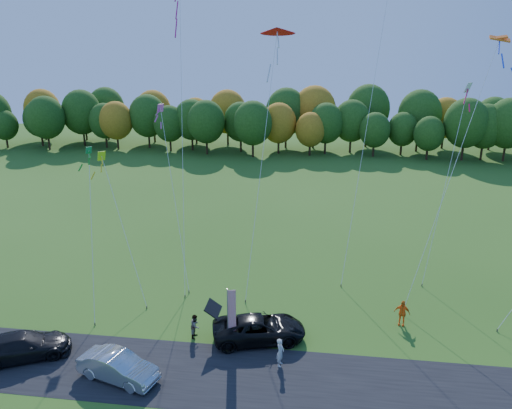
# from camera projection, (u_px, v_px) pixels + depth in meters

# --- Properties ---
(ground) EXTENTS (160.00, 160.00, 0.00)m
(ground) POSITION_uv_depth(u_px,v_px,m) (243.00, 337.00, 31.84)
(ground) COLOR #2C5617
(asphalt_strip) EXTENTS (90.00, 6.00, 0.01)m
(asphalt_strip) POSITION_uv_depth(u_px,v_px,m) (232.00, 377.00, 28.07)
(asphalt_strip) COLOR black
(asphalt_strip) RESTS_ON ground
(tree_line) EXTENTS (116.00, 12.00, 10.00)m
(tree_line) POSITION_uv_depth(u_px,v_px,m) (295.00, 154.00, 83.66)
(tree_line) COLOR #1E4711
(tree_line) RESTS_ON ground
(black_suv) EXTENTS (6.33, 4.12, 1.62)m
(black_suv) POSITION_uv_depth(u_px,v_px,m) (259.00, 328.00, 31.36)
(black_suv) COLOR black
(black_suv) RESTS_ON ground
(silver_sedan) EXTENTS (4.94, 2.88, 1.54)m
(silver_sedan) POSITION_uv_depth(u_px,v_px,m) (118.00, 367.00, 27.71)
(silver_sedan) COLOR #BBBBC0
(silver_sedan) RESTS_ON ground
(dark_truck_a) EXTENTS (5.86, 4.40, 1.58)m
(dark_truck_a) POSITION_uv_depth(u_px,v_px,m) (23.00, 346.00, 29.58)
(dark_truck_a) COLOR black
(dark_truck_a) RESTS_ON ground
(person_tailgate_a) EXTENTS (0.51, 0.69, 1.73)m
(person_tailgate_a) POSITION_uv_depth(u_px,v_px,m) (280.00, 352.00, 28.85)
(person_tailgate_a) COLOR beige
(person_tailgate_a) RESTS_ON ground
(person_tailgate_b) EXTENTS (0.65, 0.80, 1.56)m
(person_tailgate_b) POSITION_uv_depth(u_px,v_px,m) (195.00, 326.00, 31.69)
(person_tailgate_b) COLOR gray
(person_tailgate_b) RESTS_ON ground
(person_east) EXTENTS (1.12, 0.70, 1.79)m
(person_east) POSITION_uv_depth(u_px,v_px,m) (402.00, 313.00, 33.00)
(person_east) COLOR orange
(person_east) RESTS_ON ground
(feather_flag) EXTENTS (0.52, 0.18, 4.01)m
(feather_flag) POSITION_uv_depth(u_px,v_px,m) (231.00, 312.00, 30.10)
(feather_flag) COLOR #999999
(feather_flag) RESTS_ON ground
(kite_delta_blue) EXTENTS (3.79, 11.43, 24.09)m
(kite_delta_blue) POSITION_uv_depth(u_px,v_px,m) (182.00, 126.00, 38.35)
(kite_delta_blue) COLOR #4C3F33
(kite_delta_blue) RESTS_ON ground
(kite_parafoil_orange) EXTENTS (5.48, 13.79, 25.22)m
(kite_parafoil_orange) POSITION_uv_depth(u_px,v_px,m) (369.00, 113.00, 40.58)
(kite_parafoil_orange) COLOR #4C3F33
(kite_parafoil_orange) RESTS_ON ground
(kite_delta_red) EXTENTS (2.85, 10.97, 20.41)m
(kite_delta_red) POSITION_uv_depth(u_px,v_px,m) (263.00, 148.00, 37.84)
(kite_delta_red) COLOR #4C3F33
(kite_delta_red) RESTS_ON ground
(kite_parafoil_rainbow) EXTENTS (7.67, 8.18, 18.74)m
(kite_parafoil_rainbow) POSITION_uv_depth(u_px,v_px,m) (452.00, 173.00, 34.95)
(kite_parafoil_rainbow) COLOR #4C3F33
(kite_parafoil_rainbow) RESTS_ON ground
(kite_diamond_yellow) EXTENTS (5.39, 5.86, 10.50)m
(kite_diamond_yellow) POSITION_uv_depth(u_px,v_px,m) (123.00, 228.00, 36.50)
(kite_diamond_yellow) COLOR #4C3F33
(kite_diamond_yellow) RESTS_ON ground
(kite_diamond_green) EXTENTS (2.54, 6.32, 11.14)m
(kite_diamond_green) POSITION_uv_depth(u_px,v_px,m) (92.00, 233.00, 34.38)
(kite_diamond_green) COLOR #4C3F33
(kite_diamond_green) RESTS_ON ground
(kite_diamond_white) EXTENTS (3.84, 6.67, 15.37)m
(kite_diamond_white) POSITION_uv_depth(u_px,v_px,m) (446.00, 184.00, 38.83)
(kite_diamond_white) COLOR #4C3F33
(kite_diamond_white) RESTS_ON ground
(kite_diamond_pink) EXTENTS (4.28, 7.49, 13.54)m
(kite_diamond_pink) POSITION_uv_depth(u_px,v_px,m) (174.00, 195.00, 38.97)
(kite_diamond_pink) COLOR #4C3F33
(kite_diamond_pink) RESTS_ON ground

